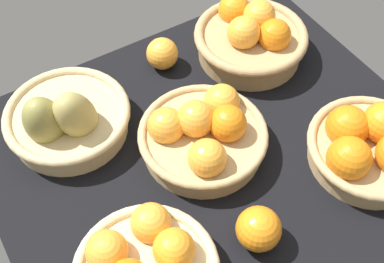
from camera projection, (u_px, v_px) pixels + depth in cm
name	position (u px, v px, depth cm)	size (l,w,h in cm)	color
market_tray	(215.00, 155.00, 100.00)	(84.00, 72.00, 3.00)	black
basket_far_left_pears	(66.00, 119.00, 97.99)	(24.92, 24.92, 15.83)	tan
basket_center	(203.00, 134.00, 96.01)	(24.91, 24.91, 10.95)	tan
basket_near_right	(370.00, 146.00, 94.02)	(24.17, 24.17, 11.50)	tan
basket_far_right	(251.00, 37.00, 111.81)	(25.23, 25.23, 12.00)	tan
loose_orange_front_gap	(259.00, 229.00, 84.27)	(7.82, 7.82, 7.82)	orange
loose_orange_back_gap	(162.00, 54.00, 110.50)	(7.05, 7.05, 7.05)	#F49E33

